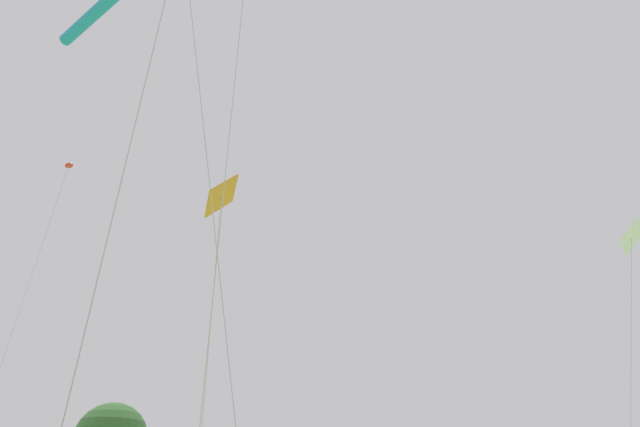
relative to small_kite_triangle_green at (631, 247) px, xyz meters
name	(u,v)px	position (x,y,z in m)	size (l,w,h in m)	color
small_kite_triangle_green	(631,247)	(0.00, 0.00, 0.00)	(1.27, 3.49, 10.16)	white
small_kite_diamond_red	(221,205)	(-12.61, 4.83, 0.00)	(2.25, 4.44, 10.18)	orange
small_kite_box_yellow	(61,190)	(-15.50, 19.92, 7.12)	(1.21, 4.09, 17.96)	red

